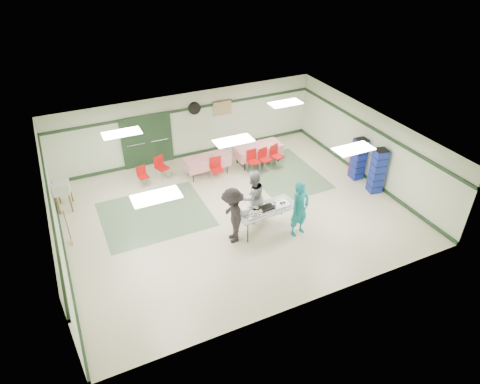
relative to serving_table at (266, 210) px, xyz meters
name	(u,v)px	position (x,y,z in m)	size (l,w,h in m)	color
floor	(234,212)	(-0.54, 1.24, -0.72)	(11.00, 11.00, 0.00)	beige
ceiling	(234,140)	(-0.54, 1.24, 1.98)	(11.00, 11.00, 0.00)	silver
wall_back	(188,125)	(-0.54, 5.74, 0.63)	(11.00, 11.00, 0.00)	beige
wall_front	(310,264)	(-0.54, -3.26, 0.63)	(11.00, 11.00, 0.00)	beige
wall_left	(54,221)	(-6.04, 1.24, 0.63)	(9.00, 9.00, 0.00)	beige
wall_right	(369,145)	(4.96, 1.24, 0.63)	(9.00, 9.00, 0.00)	beige
trim_back	(187,109)	(-0.54, 5.71, 1.33)	(11.00, 0.06, 0.10)	#1C341D
baseboard_back	(190,154)	(-0.54, 5.71, -0.66)	(11.00, 0.06, 0.12)	#1C341D
trim_left	(49,200)	(-6.01, 1.24, 1.33)	(9.00, 0.06, 0.10)	#1C341D
baseboard_left	(66,256)	(-6.01, 1.24, -0.66)	(9.00, 0.06, 0.12)	#1C341D
trim_right	(372,128)	(4.93, 1.24, 1.33)	(9.00, 0.06, 0.10)	#1C341D
baseboard_right	(363,175)	(4.93, 1.24, -0.66)	(9.00, 0.06, 0.12)	#1C341D
green_patch_a	(155,214)	(-3.04, 2.24, -0.72)	(3.50, 3.00, 0.01)	gray
green_patch_b	(284,173)	(2.26, 2.74, -0.72)	(2.50, 3.50, 0.01)	gray
double_door_left	(135,143)	(-2.74, 5.68, 0.33)	(0.90, 0.06, 2.10)	gray
double_door_right	(159,138)	(-1.79, 5.68, 0.33)	(0.90, 0.06, 2.10)	gray
door_frame	(147,141)	(-2.27, 5.66, 0.33)	(2.00, 0.03, 2.15)	#1C341D
wall_fan	(194,108)	(-0.24, 5.68, 1.33)	(0.50, 0.50, 0.10)	black
scroll_banner	(222,108)	(0.96, 5.68, 1.13)	(0.80, 0.02, 0.60)	tan
serving_table	(266,210)	(0.00, 0.00, 0.00)	(2.08, 1.01, 0.76)	#A7A7A2
sheet_tray_right	(280,204)	(0.51, -0.01, 0.05)	(0.57, 0.43, 0.02)	silver
sheet_tray_mid	(260,209)	(-0.17, 0.06, 0.05)	(0.57, 0.43, 0.02)	silver
sheet_tray_left	(254,214)	(-0.47, -0.12, 0.05)	(0.61, 0.46, 0.02)	silver
baking_pan	(267,208)	(0.02, -0.02, 0.08)	(0.44, 0.28, 0.08)	black
foam_box_stack	(244,211)	(-0.75, 0.04, 0.15)	(0.24, 0.22, 0.22)	white
volunteer_teal	(300,209)	(0.81, -0.67, 0.21)	(0.68, 0.44, 1.85)	#147A8A
volunteer_grey	(253,197)	(-0.20, 0.54, 0.20)	(0.90, 0.70, 1.85)	gray
volunteer_dark	(233,216)	(-1.19, -0.10, 0.21)	(1.20, 0.69, 1.85)	black
dining_table_a	(258,150)	(1.75, 3.95, -0.15)	(1.93, 0.92, 0.77)	red
dining_table_b	(207,161)	(-0.45, 3.95, -0.15)	(1.74, 0.83, 0.77)	red
chair_a	(264,157)	(1.72, 3.39, -0.18)	(0.48, 0.48, 0.88)	red
chair_b	(253,159)	(1.22, 3.39, -0.15)	(0.45, 0.45, 0.93)	red
chair_c	(276,154)	(2.24, 3.39, -0.15)	(0.55, 0.55, 0.92)	red
chair_d	(216,167)	(-0.30, 3.40, -0.14)	(0.50, 0.50, 0.95)	red
chair_loose_a	(161,165)	(-2.14, 4.44, -0.16)	(0.55, 0.55, 0.92)	red
chair_loose_b	(142,174)	(-2.91, 4.23, -0.25)	(0.41, 0.41, 0.78)	red
crate_stack_blue_a	(359,159)	(4.61, 1.29, 0.10)	(0.42, 0.42, 1.64)	navy
crate_stack_red	(357,159)	(4.61, 1.35, 0.07)	(0.40, 0.40, 1.58)	#A11A10
crate_stack_blue_b	(377,171)	(4.61, 0.25, 0.13)	(0.44, 0.44, 1.70)	navy
printer_table	(63,192)	(-5.69, 3.93, -0.09)	(0.61, 0.85, 0.74)	brown
office_printer	(61,188)	(-5.69, 3.67, 0.23)	(0.52, 0.45, 0.41)	#B4B4AF
broom	(67,226)	(-5.77, 1.90, -0.08)	(0.03, 0.03, 1.23)	brown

